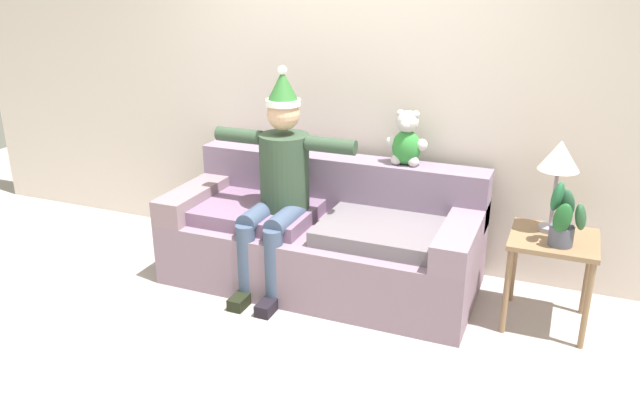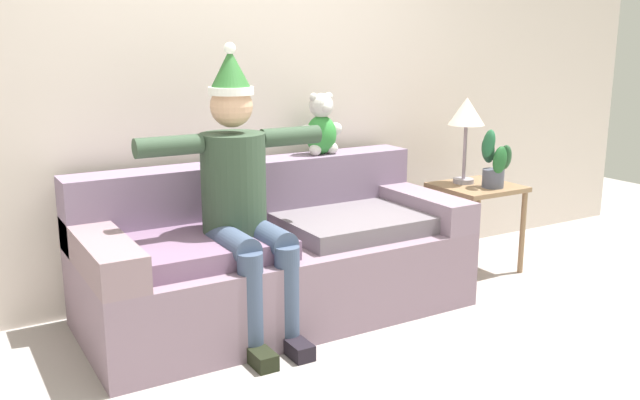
{
  "view_description": "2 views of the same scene",
  "coord_description": "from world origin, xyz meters",
  "px_view_note": "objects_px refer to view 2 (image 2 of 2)",
  "views": [
    {
      "loc": [
        1.51,
        -2.74,
        2.1
      ],
      "look_at": [
        0.07,
        0.77,
        0.7
      ],
      "focal_mm": 35.09,
      "sensor_mm": 36.0,
      "label": 1
    },
    {
      "loc": [
        -1.67,
        -2.33,
        1.54
      ],
      "look_at": [
        0.16,
        0.76,
        0.69
      ],
      "focal_mm": 38.62,
      "sensor_mm": 36.0,
      "label": 2
    }
  ],
  "objects_px": {
    "couch": "(274,257)",
    "person_seated": "(241,192)",
    "table_lamp": "(467,116)",
    "teddy_bear": "(321,127)",
    "potted_plant": "(495,162)",
    "side_table": "(476,199)"
  },
  "relations": [
    {
      "from": "couch",
      "to": "side_table",
      "type": "xyz_separation_m",
      "value": [
        1.51,
        -0.02,
        0.16
      ]
    },
    {
      "from": "couch",
      "to": "person_seated",
      "type": "height_order",
      "value": "person_seated"
    },
    {
      "from": "couch",
      "to": "table_lamp",
      "type": "distance_m",
      "value": 1.64
    },
    {
      "from": "table_lamp",
      "to": "potted_plant",
      "type": "relative_size",
      "value": 1.48
    },
    {
      "from": "side_table",
      "to": "potted_plant",
      "type": "height_order",
      "value": "potted_plant"
    },
    {
      "from": "couch",
      "to": "person_seated",
      "type": "relative_size",
      "value": 1.41
    },
    {
      "from": "person_seated",
      "to": "table_lamp",
      "type": "relative_size",
      "value": 2.65
    },
    {
      "from": "teddy_bear",
      "to": "potted_plant",
      "type": "xyz_separation_m",
      "value": [
        1.06,
        -0.42,
        -0.25
      ]
    },
    {
      "from": "teddy_bear",
      "to": "side_table",
      "type": "relative_size",
      "value": 0.65
    },
    {
      "from": "side_table",
      "to": "potted_plant",
      "type": "xyz_separation_m",
      "value": [
        0.04,
        -0.11,
        0.27
      ]
    },
    {
      "from": "teddy_bear",
      "to": "potted_plant",
      "type": "relative_size",
      "value": 0.99
    },
    {
      "from": "couch",
      "to": "teddy_bear",
      "type": "distance_m",
      "value": 0.88
    },
    {
      "from": "side_table",
      "to": "table_lamp",
      "type": "xyz_separation_m",
      "value": [
        -0.03,
        0.1,
        0.55
      ]
    },
    {
      "from": "couch",
      "to": "side_table",
      "type": "relative_size",
      "value": 3.65
    },
    {
      "from": "person_seated",
      "to": "teddy_bear",
      "type": "xyz_separation_m",
      "value": [
        0.75,
        0.46,
        0.24
      ]
    },
    {
      "from": "teddy_bear",
      "to": "potted_plant",
      "type": "bearing_deg",
      "value": -21.77
    },
    {
      "from": "table_lamp",
      "to": "person_seated",
      "type": "bearing_deg",
      "value": -172.12
    },
    {
      "from": "person_seated",
      "to": "table_lamp",
      "type": "bearing_deg",
      "value": 7.88
    },
    {
      "from": "couch",
      "to": "potted_plant",
      "type": "bearing_deg",
      "value": -4.8
    },
    {
      "from": "couch",
      "to": "teddy_bear",
      "type": "bearing_deg",
      "value": 30.91
    },
    {
      "from": "potted_plant",
      "to": "teddy_bear",
      "type": "bearing_deg",
      "value": 158.23
    },
    {
      "from": "couch",
      "to": "teddy_bear",
      "type": "height_order",
      "value": "teddy_bear"
    }
  ]
}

